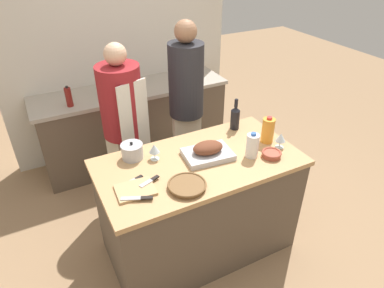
% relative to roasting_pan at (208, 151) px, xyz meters
% --- Properties ---
extents(ground_plane, '(12.00, 12.00, 0.00)m').
position_rel_roasting_pan_xyz_m(ground_plane, '(-0.08, -0.02, -0.97)').
color(ground_plane, '#9E7A56').
extents(kitchen_island, '(1.55, 0.82, 0.92)m').
position_rel_roasting_pan_xyz_m(kitchen_island, '(-0.08, -0.02, -0.51)').
color(kitchen_island, brown).
rests_on(kitchen_island, ground_plane).
extents(back_counter, '(2.17, 0.60, 0.90)m').
position_rel_roasting_pan_xyz_m(back_counter, '(-0.08, 1.58, -0.52)').
color(back_counter, brown).
rests_on(back_counter, ground_plane).
extents(back_wall, '(2.67, 0.10, 2.55)m').
position_rel_roasting_pan_xyz_m(back_wall, '(-0.08, 1.93, 0.31)').
color(back_wall, silver).
rests_on(back_wall, ground_plane).
extents(roasting_pan, '(0.39, 0.29, 0.13)m').
position_rel_roasting_pan_xyz_m(roasting_pan, '(0.00, 0.00, 0.00)').
color(roasting_pan, '#BCBCC1').
rests_on(roasting_pan, kitchen_island).
extents(wicker_basket, '(0.27, 0.27, 0.04)m').
position_rel_roasting_pan_xyz_m(wicker_basket, '(-0.31, -0.26, -0.03)').
color(wicker_basket, brown).
rests_on(wicker_basket, kitchen_island).
extents(cutting_board, '(0.27, 0.22, 0.02)m').
position_rel_roasting_pan_xyz_m(cutting_board, '(-0.63, -0.13, -0.04)').
color(cutting_board, tan).
rests_on(cutting_board, kitchen_island).
extents(stock_pot, '(0.17, 0.17, 0.14)m').
position_rel_roasting_pan_xyz_m(stock_pot, '(-0.52, 0.25, 0.01)').
color(stock_pot, '#B7B7BC').
rests_on(stock_pot, kitchen_island).
extents(mixing_bowl, '(0.15, 0.15, 0.05)m').
position_rel_roasting_pan_xyz_m(mixing_bowl, '(0.44, -0.22, -0.02)').
color(mixing_bowl, '#A84C38').
rests_on(mixing_bowl, kitchen_island).
extents(juice_jug, '(0.10, 0.10, 0.23)m').
position_rel_roasting_pan_xyz_m(juice_jug, '(0.54, -0.03, 0.06)').
color(juice_jug, orange).
rests_on(juice_jug, kitchen_island).
extents(milk_jug, '(0.10, 0.10, 0.21)m').
position_rel_roasting_pan_xyz_m(milk_jug, '(0.30, -0.15, 0.05)').
color(milk_jug, white).
rests_on(milk_jug, kitchen_island).
extents(wine_bottle_green, '(0.08, 0.08, 0.28)m').
position_rel_roasting_pan_xyz_m(wine_bottle_green, '(0.43, 0.28, 0.06)').
color(wine_bottle_green, black).
rests_on(wine_bottle_green, kitchen_island).
extents(wine_glass_left, '(0.08, 0.08, 0.13)m').
position_rel_roasting_pan_xyz_m(wine_glass_left, '(0.58, -0.14, 0.04)').
color(wine_glass_left, silver).
rests_on(wine_glass_left, kitchen_island).
extents(wine_glass_right, '(0.08, 0.08, 0.13)m').
position_rel_roasting_pan_xyz_m(wine_glass_right, '(-0.37, 0.16, 0.04)').
color(wine_glass_right, silver).
rests_on(wine_glass_right, kitchen_island).
extents(knife_chef, '(0.20, 0.11, 0.01)m').
position_rel_roasting_pan_xyz_m(knife_chef, '(-0.64, -0.23, -0.03)').
color(knife_chef, '#B7B7BC').
rests_on(knife_chef, cutting_board).
extents(knife_paring, '(0.16, 0.08, 0.01)m').
position_rel_roasting_pan_xyz_m(knife_paring, '(-0.51, -0.10, -0.03)').
color(knife_paring, '#B7B7BC').
rests_on(knife_paring, cutting_board).
extents(knife_bread, '(0.15, 0.07, 0.01)m').
position_rel_roasting_pan_xyz_m(knife_bread, '(-0.60, -0.02, -0.05)').
color(knife_bread, '#B7B7BC').
rests_on(knife_bread, kitchen_island).
extents(condiment_bottle_tall, '(0.06, 0.06, 0.21)m').
position_rel_roasting_pan_xyz_m(condiment_bottle_tall, '(-0.76, 1.43, 0.03)').
color(condiment_bottle_tall, maroon).
rests_on(condiment_bottle_tall, back_counter).
extents(condiment_bottle_short, '(0.05, 0.05, 0.20)m').
position_rel_roasting_pan_xyz_m(condiment_bottle_short, '(-0.42, 1.52, 0.03)').
color(condiment_bottle_short, '#234C28').
rests_on(condiment_bottle_short, back_counter).
extents(person_cook_aproned, '(0.39, 0.41, 1.64)m').
position_rel_roasting_pan_xyz_m(person_cook_aproned, '(-0.40, 0.84, -0.07)').
color(person_cook_aproned, beige).
rests_on(person_cook_aproned, ground_plane).
extents(person_cook_guest, '(0.33, 0.33, 1.75)m').
position_rel_roasting_pan_xyz_m(person_cook_guest, '(0.24, 0.85, 0.01)').
color(person_cook_guest, beige).
rests_on(person_cook_guest, ground_plane).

